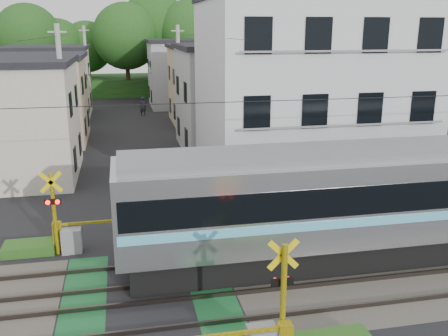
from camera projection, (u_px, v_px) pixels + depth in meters
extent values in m
plane|color=black|center=(149.00, 296.00, 15.02)|extent=(120.00, 120.00, 0.00)
cube|color=#47423A|center=(149.00, 296.00, 15.02)|extent=(120.00, 6.00, 0.00)
cube|color=black|center=(149.00, 296.00, 15.02)|extent=(5.20, 120.00, 0.00)
cube|color=#145126|center=(84.00, 302.00, 14.65)|extent=(1.30, 6.00, 0.00)
cube|color=#145126|center=(211.00, 289.00, 15.39)|extent=(1.30, 6.00, 0.00)
cube|color=#3F3833|center=(153.00, 330.00, 13.21)|extent=(120.00, 0.08, 0.14)
cube|color=#3F3833|center=(150.00, 302.00, 14.53)|extent=(120.00, 0.08, 0.14)
cube|color=#3F3833|center=(148.00, 285.00, 15.47)|extent=(120.00, 0.08, 0.14)
cube|color=#3F3833|center=(145.00, 265.00, 16.79)|extent=(120.00, 0.08, 0.14)
cube|color=black|center=(391.00, 241.00, 17.70)|extent=(18.33, 2.52, 0.95)
cube|color=black|center=(205.00, 263.00, 16.44)|extent=(2.55, 2.33, 0.64)
cube|color=#B2B7BB|center=(395.00, 192.00, 17.20)|extent=(19.09, 2.97, 2.76)
cube|color=black|center=(396.00, 182.00, 17.11)|extent=(18.78, 3.01, 0.94)
cube|color=#5EC4EE|center=(394.00, 202.00, 17.30)|extent=(18.90, 3.00, 0.30)
cube|color=slate|center=(400.00, 149.00, 16.79)|extent=(18.71, 2.44, 0.25)
cube|color=black|center=(114.00, 199.00, 15.24)|extent=(0.10, 2.55, 1.65)
cylinder|color=yellow|center=(283.00, 303.00, 11.80)|extent=(0.14, 0.14, 3.00)
cube|color=yellow|center=(283.00, 255.00, 11.57)|extent=(0.77, 0.05, 0.77)
cube|color=yellow|center=(283.00, 255.00, 11.57)|extent=(0.77, 0.05, 0.77)
cube|color=black|center=(282.00, 282.00, 11.76)|extent=(0.55, 0.05, 0.20)
sphere|color=#FF0C07|center=(275.00, 281.00, 11.79)|extent=(0.16, 0.16, 0.16)
sphere|color=#FF0C07|center=(288.00, 280.00, 11.85)|extent=(0.16, 0.16, 0.16)
cylinder|color=yellow|center=(54.00, 214.00, 17.42)|extent=(0.14, 0.14, 3.00)
cube|color=yellow|center=(51.00, 182.00, 17.00)|extent=(0.77, 0.05, 0.77)
cube|color=yellow|center=(51.00, 182.00, 17.00)|extent=(0.77, 0.05, 0.77)
cube|color=black|center=(53.00, 202.00, 17.19)|extent=(0.55, 0.05, 0.20)
sphere|color=#FF0C07|center=(48.00, 203.00, 17.10)|extent=(0.16, 0.16, 0.16)
sphere|color=#FF0C07|center=(57.00, 202.00, 17.17)|extent=(0.16, 0.16, 0.16)
cube|color=gray|center=(72.00, 241.00, 17.80)|extent=(0.70, 0.50, 0.90)
cube|color=yellow|center=(58.00, 237.00, 17.91)|extent=(0.30, 0.30, 1.10)
cube|color=yellow|center=(121.00, 220.00, 18.23)|extent=(4.20, 0.08, 0.08)
cube|color=silver|center=(308.00, 97.00, 24.42)|extent=(10.00, 8.00, 9.00)
cube|color=black|center=(256.00, 185.00, 20.71)|extent=(1.10, 0.06, 1.40)
cube|color=black|center=(311.00, 181.00, 21.18)|extent=(1.10, 0.06, 1.40)
cube|color=black|center=(365.00, 178.00, 21.66)|extent=(1.10, 0.06, 1.40)
cube|color=black|center=(416.00, 175.00, 22.14)|extent=(1.10, 0.06, 1.40)
cube|color=gray|center=(340.00, 194.00, 21.38)|extent=(9.00, 0.06, 0.08)
cube|color=black|center=(257.00, 113.00, 19.90)|extent=(1.10, 0.06, 1.40)
cube|color=black|center=(315.00, 111.00, 20.37)|extent=(1.10, 0.06, 1.40)
cube|color=black|center=(370.00, 109.00, 20.85)|extent=(1.10, 0.06, 1.40)
cube|color=black|center=(423.00, 107.00, 21.33)|extent=(1.10, 0.06, 1.40)
cube|color=gray|center=(345.00, 125.00, 20.57)|extent=(9.00, 0.06, 0.08)
cube|color=black|center=(259.00, 36.00, 19.09)|extent=(1.10, 0.06, 1.40)
cube|color=black|center=(319.00, 35.00, 19.56)|extent=(1.10, 0.06, 1.40)
cube|color=black|center=(376.00, 35.00, 20.04)|extent=(1.10, 0.06, 1.40)
cube|color=black|center=(431.00, 35.00, 20.52)|extent=(1.10, 0.06, 1.40)
cube|color=gray|center=(350.00, 51.00, 19.76)|extent=(9.00, 0.06, 0.08)
cube|color=beige|center=(6.00, 123.00, 26.14)|extent=(7.00, 7.00, 6.00)
cube|color=black|center=(75.00, 159.00, 25.64)|extent=(0.06, 1.00, 1.20)
cube|color=black|center=(80.00, 144.00, 28.94)|extent=(0.06, 1.00, 1.20)
cube|color=black|center=(71.00, 104.00, 24.88)|extent=(0.06, 1.00, 1.20)
cube|color=black|center=(76.00, 96.00, 28.18)|extent=(0.06, 1.00, 1.20)
cube|color=#9C9FA1|center=(235.00, 100.00, 32.44)|extent=(7.00, 8.00, 6.50)
cube|color=black|center=(236.00, 47.00, 31.52)|extent=(7.35, 8.40, 0.30)
cube|color=black|center=(186.00, 138.00, 30.39)|extent=(0.06, 1.00, 1.20)
cube|color=black|center=(179.00, 126.00, 34.16)|extent=(0.06, 1.00, 1.20)
cube|color=black|center=(185.00, 92.00, 29.63)|extent=(0.06, 1.00, 1.20)
cube|color=black|center=(178.00, 85.00, 33.40)|extent=(0.06, 1.00, 1.20)
cube|color=tan|center=(25.00, 101.00, 34.55)|extent=(8.00, 7.00, 5.80)
cube|color=black|center=(21.00, 56.00, 33.73)|extent=(8.40, 7.35, 0.30)
cube|color=black|center=(86.00, 126.00, 34.12)|extent=(0.06, 1.00, 1.20)
cube|color=black|center=(88.00, 118.00, 37.42)|extent=(0.06, 1.00, 1.20)
cube|color=black|center=(83.00, 85.00, 33.37)|extent=(0.06, 1.00, 1.20)
cube|color=black|center=(86.00, 80.00, 36.66)|extent=(0.06, 1.00, 1.20)
cube|color=tan|center=(213.00, 86.00, 41.98)|extent=(7.00, 7.00, 6.20)
cube|color=black|center=(213.00, 46.00, 41.11)|extent=(7.35, 7.35, 0.30)
cube|color=black|center=(174.00, 112.00, 40.13)|extent=(0.06, 1.00, 1.20)
cube|color=black|center=(170.00, 105.00, 43.43)|extent=(0.06, 1.00, 1.20)
cube|color=black|center=(174.00, 76.00, 39.37)|extent=(0.06, 1.00, 1.20)
cube|color=black|center=(169.00, 73.00, 42.67)|extent=(0.06, 1.00, 1.20)
cube|color=beige|center=(47.00, 84.00, 43.99)|extent=(7.00, 8.00, 6.00)
cube|color=black|center=(44.00, 48.00, 43.14)|extent=(7.35, 8.40, 0.30)
cube|color=black|center=(89.00, 106.00, 43.26)|extent=(0.06, 1.00, 1.20)
cube|color=black|center=(91.00, 99.00, 47.03)|extent=(0.06, 1.00, 1.20)
cube|color=black|center=(86.00, 73.00, 42.50)|extent=(0.06, 1.00, 1.20)
cube|color=black|center=(89.00, 69.00, 46.27)|extent=(0.06, 1.00, 1.20)
cube|color=#9C9FA1|center=(189.00, 74.00, 51.25)|extent=(8.00, 7.00, 6.40)
cube|color=black|center=(188.00, 41.00, 50.34)|extent=(8.40, 7.35, 0.30)
cube|color=black|center=(151.00, 96.00, 49.33)|extent=(0.06, 1.00, 1.20)
cube|color=black|center=(149.00, 92.00, 52.63)|extent=(0.06, 1.00, 1.20)
cube|color=black|center=(150.00, 67.00, 48.57)|extent=(0.06, 1.00, 1.20)
cube|color=black|center=(148.00, 65.00, 51.87)|extent=(0.06, 1.00, 1.20)
cube|color=#224F1A|center=(124.00, 85.00, 61.89)|extent=(40.00, 10.00, 2.00)
cylinder|color=#332114|center=(0.00, 80.00, 56.78)|extent=(0.50, 0.50, 4.25)
cylinder|color=#332114|center=(32.00, 75.00, 56.93)|extent=(0.50, 0.50, 5.26)
sphere|color=#224F1A|center=(28.00, 37.00, 55.80)|extent=(7.36, 7.36, 7.36)
cylinder|color=#332114|center=(60.00, 77.00, 58.91)|extent=(0.50, 0.50, 4.46)
sphere|color=#224F1A|center=(58.00, 46.00, 57.95)|extent=(6.24, 6.24, 6.24)
cylinder|color=#332114|center=(89.00, 76.00, 60.80)|extent=(0.50, 0.50, 4.34)
sphere|color=#224F1A|center=(87.00, 47.00, 59.86)|extent=(6.08, 6.08, 6.08)
cylinder|color=#332114|center=(128.00, 75.00, 57.15)|extent=(0.50, 0.50, 5.31)
sphere|color=#224F1A|center=(126.00, 36.00, 56.00)|extent=(7.44, 7.44, 7.44)
cylinder|color=#332114|center=(156.00, 69.00, 60.09)|extent=(0.50, 0.50, 5.96)
sphere|color=#224F1A|center=(154.00, 28.00, 58.80)|extent=(8.35, 8.35, 8.35)
cylinder|color=#332114|center=(191.00, 72.00, 58.71)|extent=(0.50, 0.50, 5.52)
sphere|color=#224F1A|center=(190.00, 34.00, 57.51)|extent=(7.72, 7.72, 7.72)
cylinder|color=#332114|center=(203.00, 69.00, 62.48)|extent=(0.50, 0.50, 5.75)
sphere|color=#224F1A|center=(203.00, 31.00, 61.23)|extent=(8.05, 8.05, 8.05)
cylinder|color=#332114|center=(233.00, 74.00, 65.00)|extent=(0.50, 0.50, 4.05)
sphere|color=#224F1A|center=(233.00, 48.00, 64.13)|extent=(5.67, 5.67, 5.67)
cube|color=black|center=(330.00, 99.00, 15.81)|extent=(60.00, 0.02, 0.02)
cylinder|color=#A5A5A0|center=(64.00, 105.00, 25.53)|extent=(0.26, 0.26, 8.00)
cube|color=#A5A5A0|center=(57.00, 32.00, 24.56)|extent=(0.90, 0.08, 0.08)
cylinder|color=#A5A5A0|center=(179.00, 83.00, 35.38)|extent=(0.26, 0.26, 8.00)
cube|color=#A5A5A0|center=(178.00, 31.00, 34.41)|extent=(0.90, 0.08, 0.08)
cylinder|color=#A5A5A0|center=(87.00, 71.00, 45.33)|extent=(0.26, 0.26, 8.00)
cube|color=#A5A5A0|center=(84.00, 30.00, 44.36)|extent=(0.90, 0.08, 0.08)
cube|color=black|center=(75.00, 34.00, 34.51)|extent=(0.02, 42.00, 0.02)
cube|color=black|center=(175.00, 34.00, 35.88)|extent=(0.02, 42.00, 0.02)
imported|color=#2B2B36|center=(143.00, 106.00, 45.59)|extent=(0.66, 0.45, 1.77)
cube|color=#2D5E1E|center=(30.00, 248.00, 17.87)|extent=(1.80, 1.00, 0.36)
cube|color=#2D5E1E|center=(266.00, 237.00, 18.89)|extent=(1.50, 0.90, 0.30)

